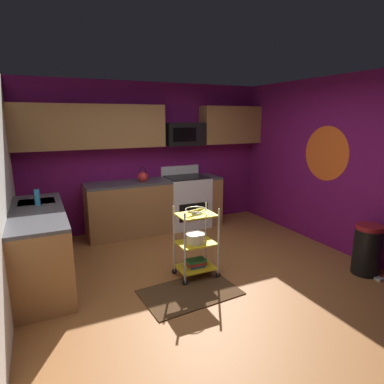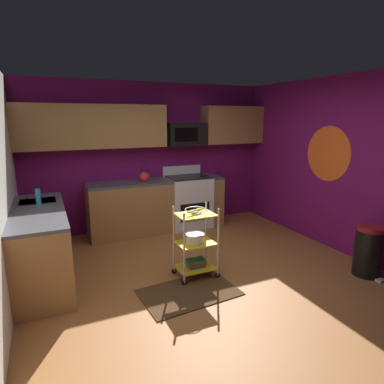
{
  "view_description": "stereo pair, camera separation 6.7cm",
  "coord_description": "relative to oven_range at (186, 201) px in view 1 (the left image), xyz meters",
  "views": [
    {
      "loc": [
        -1.84,
        -3.27,
        1.99
      ],
      "look_at": [
        -0.07,
        0.46,
        1.05
      ],
      "focal_mm": 30.67,
      "sensor_mm": 36.0,
      "label": 1
    },
    {
      "loc": [
        -1.78,
        -3.3,
        1.99
      ],
      "look_at": [
        -0.07,
        0.46,
        1.05
      ],
      "focal_mm": 30.67,
      "sensor_mm": 36.0,
      "label": 2
    }
  ],
  "objects": [
    {
      "name": "microwave",
      "position": [
        -0.0,
        0.1,
        1.22
      ],
      "size": [
        0.7,
        0.39,
        0.4
      ],
      "color": "black"
    },
    {
      "name": "book_stack",
      "position": [
        -0.72,
        -1.9,
        -0.3
      ],
      "size": [
        0.25,
        0.16,
        0.1
      ],
      "color": "#1E4C8C",
      "rests_on": "rolling_cart"
    },
    {
      "name": "wall_back",
      "position": [
        -0.59,
        0.33,
        0.82
      ],
      "size": [
        4.52,
        0.06,
        2.6
      ],
      "primitive_type": "cube",
      "color": "#6B1156",
      "rests_on": "ground"
    },
    {
      "name": "floor",
      "position": [
        -0.59,
        -2.1,
        -0.5
      ],
      "size": [
        4.4,
        4.8,
        0.04
      ],
      "primitive_type": "cube",
      "color": "#995B2D",
      "rests_on": "ground"
    },
    {
      "name": "fruit_bowl",
      "position": [
        -0.72,
        -1.9,
        0.4
      ],
      "size": [
        0.27,
        0.27,
        0.07
      ],
      "color": "silver",
      "rests_on": "rolling_cart"
    },
    {
      "name": "wall_right",
      "position": [
        1.64,
        -2.1,
        0.82
      ],
      "size": [
        0.06,
        4.8,
        2.6
      ],
      "primitive_type": "cube",
      "color": "#6B1156",
      "rests_on": "ground"
    },
    {
      "name": "rolling_cart",
      "position": [
        -0.72,
        -1.9,
        -0.03
      ],
      "size": [
        0.53,
        0.36,
        0.91
      ],
      "color": "silver",
      "rests_on": "ground"
    },
    {
      "name": "oven_range",
      "position": [
        0.0,
        0.0,
        0.0
      ],
      "size": [
        0.76,
        0.65,
        1.1
      ],
      "color": "white",
      "rests_on": "ground"
    },
    {
      "name": "upper_cabinets",
      "position": [
        -0.73,
        0.13,
        1.37
      ],
      "size": [
        4.4,
        0.33,
        0.7
      ],
      "color": "#9E6B3D"
    },
    {
      "name": "kettle",
      "position": [
        -0.82,
        -0.0,
        0.52
      ],
      "size": [
        0.21,
        0.18,
        0.26
      ],
      "color": "red",
      "rests_on": "counter_run"
    },
    {
      "name": "trash_can",
      "position": [
        1.31,
        -2.78,
        -0.15
      ],
      "size": [
        0.34,
        0.42,
        0.66
      ],
      "color": "black",
      "rests_on": "ground"
    },
    {
      "name": "mixing_bowl_large",
      "position": [
        -0.73,
        -1.9,
        0.04
      ],
      "size": [
        0.25,
        0.25,
        0.11
      ],
      "color": "silver",
      "rests_on": "rolling_cart"
    },
    {
      "name": "dish_soap_bottle",
      "position": [
        -2.48,
        -0.96,
        0.54
      ],
      "size": [
        0.06,
        0.06,
        0.2
      ],
      "primitive_type": "cylinder",
      "color": "#2D8CBF",
      "rests_on": "counter_run"
    },
    {
      "name": "counter_run",
      "position": [
        -1.42,
        -0.52,
        -0.01
      ],
      "size": [
        3.4,
        2.4,
        0.92
      ],
      "color": "#9E6B3D",
      "rests_on": "ground"
    },
    {
      "name": "wall_flower_decal",
      "position": [
        1.6,
        -1.7,
        0.97
      ],
      "size": [
        0.0,
        0.84,
        0.84
      ],
      "primitive_type": "cylinder",
      "rotation": [
        0.0,
        1.57,
        0.0
      ],
      "color": "#E5591E"
    },
    {
      "name": "floor_rug",
      "position": [
        -0.97,
        -2.25,
        -0.47
      ],
      "size": [
        1.15,
        0.78,
        0.01
      ],
      "primitive_type": "cube",
      "rotation": [
        0.0,
        0.0,
        0.08
      ],
      "color": "#472D19",
      "rests_on": "ground"
    }
  ]
}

